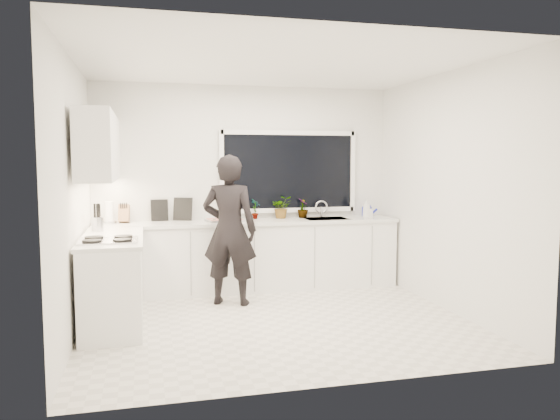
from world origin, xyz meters
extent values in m
cube|color=beige|center=(0.00, 0.00, -0.01)|extent=(4.00, 3.50, 0.02)
cube|color=white|center=(0.00, 1.76, 1.35)|extent=(4.00, 0.02, 2.70)
cube|color=white|center=(-2.01, 0.00, 1.35)|extent=(0.02, 3.50, 2.70)
cube|color=white|center=(2.01, 0.00, 1.35)|extent=(0.02, 3.50, 2.70)
cube|color=white|center=(0.00, 0.00, 2.71)|extent=(4.00, 3.50, 0.02)
cube|color=black|center=(0.60, 1.73, 1.55)|extent=(1.80, 0.02, 1.00)
cube|color=white|center=(0.00, 1.45, 0.44)|extent=(3.92, 0.58, 0.88)
cube|color=white|center=(-1.67, 0.35, 0.44)|extent=(0.58, 1.60, 0.88)
cube|color=silver|center=(0.00, 1.44, 0.90)|extent=(3.94, 0.62, 0.04)
cube|color=silver|center=(-1.67, 0.35, 0.90)|extent=(0.62, 1.60, 0.04)
cube|color=white|center=(-1.79, 0.70, 1.85)|extent=(0.34, 2.10, 0.70)
cube|color=silver|center=(1.05, 1.45, 0.87)|extent=(0.58, 0.42, 0.14)
cylinder|color=silver|center=(1.05, 1.65, 1.03)|extent=(0.03, 0.03, 0.22)
cube|color=black|center=(-1.69, 0.00, 0.94)|extent=(0.56, 0.48, 0.03)
imported|color=black|center=(-0.37, 0.80, 0.89)|extent=(0.76, 0.64, 1.78)
cube|color=silver|center=(-0.34, 1.42, 0.94)|extent=(0.50, 0.40, 0.03)
cube|color=red|center=(-0.34, 1.42, 0.95)|extent=(0.45, 0.35, 0.01)
cylinder|color=#121DAE|center=(1.71, 1.61, 0.98)|extent=(0.17, 0.17, 0.13)
cylinder|color=white|center=(-1.77, 1.55, 1.05)|extent=(0.12, 0.12, 0.26)
cube|color=#9E6C49|center=(-1.59, 1.59, 1.03)|extent=(0.14, 0.12, 0.22)
cylinder|color=silver|center=(-1.85, 0.80, 1.00)|extent=(0.16, 0.16, 0.16)
cube|color=black|center=(-1.15, 1.69, 1.06)|extent=(0.22, 0.04, 0.28)
cube|color=black|center=(-0.85, 1.69, 1.07)|extent=(0.24, 0.11, 0.30)
imported|color=#26662D|center=(0.11, 1.61, 1.06)|extent=(0.14, 0.17, 0.27)
imported|color=#26662D|center=(0.47, 1.61, 1.07)|extent=(0.29, 0.26, 0.31)
imported|color=#26662D|center=(0.77, 1.61, 1.05)|extent=(0.16, 0.16, 0.26)
imported|color=#D8BF66|center=(1.58, 1.30, 1.06)|extent=(0.15, 0.15, 0.28)
imported|color=#D8BF66|center=(1.61, 1.30, 1.02)|extent=(0.09, 0.09, 0.20)
camera|label=1|loc=(-1.33, -5.53, 1.72)|focal=35.00mm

